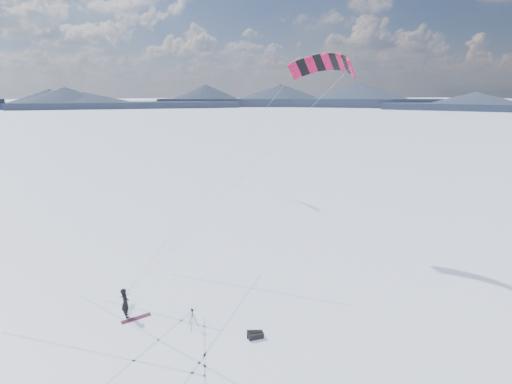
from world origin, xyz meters
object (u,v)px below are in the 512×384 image
snowboard (136,318)px  tripod (192,316)px  snowkiter (127,317)px  gear_bag_a (256,335)px  gear_bag_b (254,334)px

snowboard → tripod: size_ratio=1.42×
snowkiter → tripod: size_ratio=1.54×
gear_bag_a → snowkiter: bearing=148.7°
gear_bag_b → snowboard: bearing=165.3°
snowboard → gear_bag_b: bearing=-45.7°
snowkiter → gear_bag_a: 7.51m
snowboard → gear_bag_a: size_ratio=1.94×
snowkiter → gear_bag_b: 7.41m
snowkiter → snowboard: size_ratio=1.08×
gear_bag_a → gear_bag_b: gear_bag_a is taller
snowkiter → tripod: (3.05, -2.65, 0.74)m
snowkiter → gear_bag_b: size_ratio=2.07×
snowboard → tripod: 3.49m
snowboard → gear_bag_b: size_ratio=1.91×
gear_bag_b → tripod: bearing=166.2°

